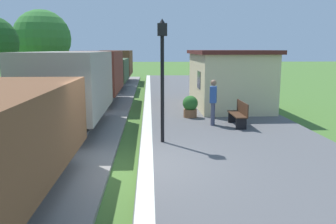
% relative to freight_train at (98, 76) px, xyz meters
% --- Properties ---
extents(ground_plane, '(160.00, 160.00, 0.00)m').
position_rel_freight_train_xyz_m(ground_plane, '(2.40, -11.44, -1.58)').
color(ground_plane, '#47702D').
extents(platform_slab, '(6.00, 60.00, 0.25)m').
position_rel_freight_train_xyz_m(platform_slab, '(5.60, -11.44, -1.46)').
color(platform_slab, '#565659').
rests_on(platform_slab, ground).
extents(platform_edge_stripe, '(0.36, 60.00, 0.01)m').
position_rel_freight_train_xyz_m(platform_edge_stripe, '(2.80, -11.44, -1.33)').
color(platform_edge_stripe, silver).
rests_on(platform_edge_stripe, platform_slab).
extents(track_ballast, '(3.80, 60.00, 0.12)m').
position_rel_freight_train_xyz_m(track_ballast, '(-0.00, -11.44, -1.52)').
color(track_ballast, gray).
rests_on(track_ballast, ground).
extents(rail_near, '(0.07, 60.00, 0.14)m').
position_rel_freight_train_xyz_m(rail_near, '(0.72, -11.44, -1.39)').
color(rail_near, slate).
rests_on(rail_near, track_ballast).
extents(rail_far, '(0.07, 60.00, 0.14)m').
position_rel_freight_train_xyz_m(rail_far, '(-0.72, -11.44, -1.39)').
color(rail_far, slate).
rests_on(rail_far, track_ballast).
extents(freight_train, '(2.50, 32.60, 2.72)m').
position_rel_freight_train_xyz_m(freight_train, '(0.00, 0.00, 0.00)').
color(freight_train, brown).
rests_on(freight_train, rail_near).
extents(station_hut, '(3.50, 5.80, 2.78)m').
position_rel_freight_train_xyz_m(station_hut, '(6.80, -2.67, 0.07)').
color(station_hut, beige).
rests_on(station_hut, platform_slab).
extents(bench_near_hut, '(0.42, 1.50, 0.91)m').
position_rel_freight_train_xyz_m(bench_near_hut, '(6.22, -7.17, -0.86)').
color(bench_near_hut, '#422819').
rests_on(bench_near_hut, platform_slab).
extents(bench_down_platform, '(0.42, 1.50, 0.91)m').
position_rel_freight_train_xyz_m(bench_down_platform, '(6.22, 1.52, -0.86)').
color(bench_down_platform, '#422819').
rests_on(bench_down_platform, platform_slab).
extents(person_waiting, '(0.33, 0.43, 1.71)m').
position_rel_freight_train_xyz_m(person_waiting, '(5.28, -6.97, -0.40)').
color(person_waiting, '#474C66').
rests_on(person_waiting, platform_slab).
extents(potted_planter, '(0.64, 0.64, 0.92)m').
position_rel_freight_train_xyz_m(potted_planter, '(4.61, -5.41, -0.86)').
color(potted_planter, brown).
rests_on(potted_planter, platform_slab).
extents(lamp_post_near, '(0.28, 0.28, 3.70)m').
position_rel_freight_train_xyz_m(lamp_post_near, '(3.29, -9.30, 1.22)').
color(lamp_post_near, black).
rests_on(lamp_post_near, platform_slab).
extents(tree_field_left, '(4.06, 4.06, 5.87)m').
position_rel_freight_train_xyz_m(tree_field_left, '(-4.74, 6.12, 2.25)').
color(tree_field_left, '#4C3823').
rests_on(tree_field_left, ground).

